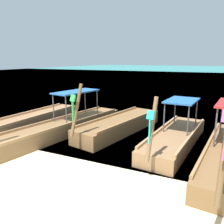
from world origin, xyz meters
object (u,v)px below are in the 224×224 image
Objects in this scene: longtail_boat_green_ribbon at (120,125)px; longtail_boat_turquoise_ribbon at (175,137)px; longtail_boat_red_ribbon at (64,127)px; longtail_boat_blue_ribbon at (29,121)px.

longtail_boat_green_ribbon reaches higher than longtail_boat_turquoise_ribbon.
longtail_boat_green_ribbon is at bearing 166.87° from longtail_boat_turquoise_ribbon.
longtail_boat_red_ribbon reaches higher than longtail_boat_green_ribbon.
longtail_boat_green_ribbon is 1.02× the size of longtail_boat_turquoise_ribbon.
longtail_boat_blue_ribbon is 4.60m from longtail_boat_green_ribbon.
longtail_boat_turquoise_ribbon is at bearing -13.13° from longtail_boat_green_ribbon.
longtail_boat_blue_ribbon reaches higher than longtail_boat_green_ribbon.
longtail_boat_blue_ribbon is 2.30m from longtail_boat_red_ribbon.
longtail_boat_red_ribbon is at bearing -147.20° from longtail_boat_green_ribbon.
longtail_boat_red_ribbon is at bearing -6.00° from longtail_boat_blue_ribbon.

